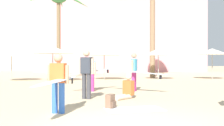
{
  "coord_description": "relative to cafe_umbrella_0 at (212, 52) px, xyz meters",
  "views": [
    {
      "loc": [
        -1.22,
        -5.78,
        1.42
      ],
      "look_at": [
        0.48,
        6.24,
        1.31
      ],
      "focal_mm": 43.91,
      "sensor_mm": 36.0,
      "label": 1
    }
  ],
  "objects": [
    {
      "name": "backpack",
      "position": [
        -9.21,
        -11.19,
        -1.9
      ],
      "size": [
        0.34,
        0.35,
        0.42
      ],
      "rotation": [
        0.0,
        0.0,
        5.65
      ],
      "color": "brown",
      "rests_on": "ground"
    },
    {
      "name": "cafe_umbrella_5",
      "position": [
        -14.52,
        0.38,
        -0.13
      ],
      "size": [
        2.39,
        2.39,
        2.22
      ],
      "color": "gray",
      "rests_on": "ground"
    },
    {
      "name": "cafe_umbrella_2",
      "position": [
        -11.69,
        -0.2,
        0.04
      ],
      "size": [
        2.77,
        2.77,
        2.38
      ],
      "color": "gray",
      "rests_on": "ground"
    },
    {
      "name": "person_mid_right",
      "position": [
        -10.71,
        -11.86,
        -1.21
      ],
      "size": [
        1.25,
        2.95,
        1.61
      ],
      "rotation": [
        0.0,
        0.0,
        4.36
      ],
      "color": "blue",
      "rests_on": "ground"
    },
    {
      "name": "cafe_umbrella_3",
      "position": [
        -4.04,
        0.43,
        -0.04
      ],
      "size": [
        2.35,
        2.35,
        2.3
      ],
      "color": "gray",
      "rests_on": "ground"
    },
    {
      "name": "person_mid_left",
      "position": [
        -9.49,
        -6.44,
        -1.2
      ],
      "size": [
        2.44,
        1.85,
        1.65
      ],
      "rotation": [
        0.0,
        0.0,
        3.84
      ],
      "color": "#B7337F",
      "rests_on": "ground"
    },
    {
      "name": "cafe_umbrella_4",
      "position": [
        -8.08,
        0.57,
        -0.04
      ],
      "size": [
        2.47,
        2.47,
        2.32
      ],
      "color": "gray",
      "rests_on": "ground"
    },
    {
      "name": "person_near_right",
      "position": [
        -7.53,
        -6.99,
        -1.16
      ],
      "size": [
        2.6,
        2.11,
        1.77
      ],
      "rotation": [
        0.0,
        0.0,
        2.62
      ],
      "color": "#B7337F",
      "rests_on": "ground"
    },
    {
      "name": "cafe_umbrella_0",
      "position": [
        0.0,
        0.0,
        0.0
      ],
      "size": [
        2.41,
        2.41,
        2.33
      ],
      "color": "gray",
      "rests_on": "ground"
    },
    {
      "name": "person_mid_center",
      "position": [
        -8.36,
        -9.19,
        -1.77
      ],
      "size": [
        0.95,
        0.89,
        0.93
      ],
      "rotation": [
        0.0,
        0.0,
        3.85
      ],
      "color": "beige",
      "rests_on": "ground"
    },
    {
      "name": "hotel_pink",
      "position": [
        -4.21,
        18.78,
        5.09
      ],
      "size": [
        21.27,
        11.31,
        14.37
      ],
      "primitive_type": "cube",
      "color": "pink",
      "rests_on": "ground"
    },
    {
      "name": "person_far_left",
      "position": [
        -9.82,
        -9.07,
        -1.1
      ],
      "size": [
        0.56,
        0.41,
        1.81
      ],
      "rotation": [
        0.0,
        0.0,
        4.14
      ],
      "color": "#3D3D42",
      "rests_on": "ground"
    },
    {
      "name": "beach_towel",
      "position": [
        -8.56,
        -11.47,
        -2.09
      ],
      "size": [
        1.73,
        1.03,
        0.01
      ],
      "primitive_type": "cube",
      "rotation": [
        0.0,
        0.0,
        0.1
      ],
      "color": "white",
      "rests_on": "ground"
    },
    {
      "name": "ground",
      "position": [
        -9.09,
        -13.43,
        -2.1
      ],
      "size": [
        120.0,
        120.0,
        0.0
      ],
      "primitive_type": "plane",
      "color": "#C6B28C"
    }
  ]
}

